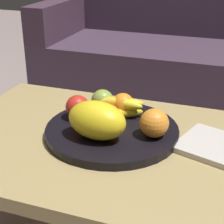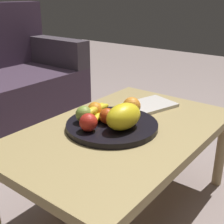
{
  "view_description": "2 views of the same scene",
  "coord_description": "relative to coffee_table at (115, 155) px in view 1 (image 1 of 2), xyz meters",
  "views": [
    {
      "loc": [
        0.31,
        -0.89,
        0.95
      ],
      "look_at": [
        -0.02,
        0.04,
        0.5
      ],
      "focal_mm": 59.63,
      "sensor_mm": 36.0,
      "label": 1
    },
    {
      "loc": [
        -0.96,
        -0.7,
        0.97
      ],
      "look_at": [
        -0.02,
        0.04,
        0.5
      ],
      "focal_mm": 48.44,
      "sensor_mm": 36.0,
      "label": 2
    }
  ],
  "objects": [
    {
      "name": "apple_left",
      "position": [
        -0.15,
        0.06,
        0.11
      ],
      "size": [
        0.07,
        0.07,
        0.07
      ],
      "primitive_type": "sphere",
      "color": "red",
      "rests_on": "fruit_bowl"
    },
    {
      "name": "coffee_table",
      "position": [
        0.0,
        0.0,
        0.0
      ],
      "size": [
        1.05,
        0.66,
        0.42
      ],
      "color": "#9F8854",
      "rests_on": "ground_plane"
    },
    {
      "name": "banana_bunch",
      "position": [
        -0.03,
        0.12,
        0.1
      ],
      "size": [
        0.16,
        0.15,
        0.06
      ],
      "color": "gold",
      "rests_on": "fruit_bowl"
    },
    {
      "name": "fruit_bowl",
      "position": [
        -0.02,
        0.04,
        0.06
      ],
      "size": [
        0.4,
        0.4,
        0.03
      ],
      "primitive_type": "cylinder",
      "color": "black",
      "rests_on": "coffee_table"
    },
    {
      "name": "orange_front",
      "position": [
        0.11,
        0.02,
        0.11
      ],
      "size": [
        0.08,
        0.08,
        0.08
      ],
      "primitive_type": "sphere",
      "color": "orange",
      "rests_on": "fruit_bowl"
    },
    {
      "name": "apple_right",
      "position": [
        -0.04,
        0.05,
        0.11
      ],
      "size": [
        0.07,
        0.07,
        0.07
      ],
      "primitive_type": "sphere",
      "color": "#BE4413",
      "rests_on": "fruit_bowl"
    },
    {
      "name": "melon_large_front",
      "position": [
        -0.04,
        -0.04,
        0.12
      ],
      "size": [
        0.18,
        0.13,
        0.11
      ],
      "primitive_type": "ellipsoid",
      "rotation": [
        0.0,
        0.0,
        -0.11
      ],
      "color": "yellow",
      "rests_on": "fruit_bowl"
    },
    {
      "name": "orange_left",
      "position": [
        -0.02,
        0.13,
        0.11
      ],
      "size": [
        0.07,
        0.07,
        0.07
      ],
      "primitive_type": "sphere",
      "color": "orange",
      "rests_on": "fruit_bowl"
    },
    {
      "name": "couch",
      "position": [
        -0.03,
        1.32,
        -0.07
      ],
      "size": [
        1.7,
        0.7,
        0.9
      ],
      "color": "#3F2E3F",
      "rests_on": "ground_plane"
    },
    {
      "name": "apple_front",
      "position": [
        -0.09,
        0.14,
        0.11
      ],
      "size": [
        0.07,
        0.07,
        0.07
      ],
      "primitive_type": "sphere",
      "color": "olive",
      "rests_on": "fruit_bowl"
    }
  ]
}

